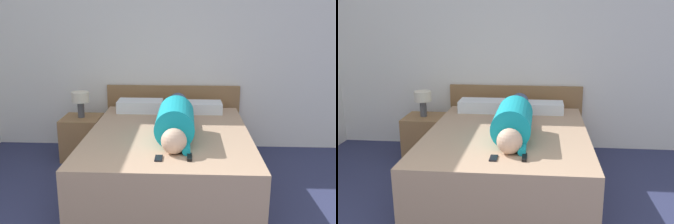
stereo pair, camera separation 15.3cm
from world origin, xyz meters
TOP-DOWN VIEW (x-y plane):
  - wall_back at (0.00, 3.68)m, footprint 5.80×0.06m
  - bed at (0.13, 2.41)m, footprint 1.63×2.09m
  - headboard at (0.13, 3.61)m, footprint 1.75×0.04m
  - nightstand at (-0.99, 3.15)m, footprint 0.47×0.47m
  - table_lamp at (-0.99, 3.15)m, footprint 0.21×0.21m
  - person_lying at (0.20, 2.37)m, footprint 0.36×1.62m
  - pillow_near_headboard at (-0.26, 3.23)m, footprint 0.55×0.30m
  - pillow_second at (0.47, 3.23)m, footprint 0.52×0.30m
  - tv_remote at (0.33, 1.69)m, footprint 0.04×0.15m
  - cell_phone at (0.08, 1.67)m, footprint 0.06×0.13m

SIDE VIEW (x-z plane):
  - nightstand at x=-0.99m, z-range 0.00..0.52m
  - bed at x=0.13m, z-range 0.00..0.58m
  - headboard at x=0.13m, z-range 0.00..0.84m
  - cell_phone at x=0.08m, z-range 0.58..0.60m
  - tv_remote at x=0.33m, z-range 0.58..0.61m
  - pillow_second at x=0.47m, z-range 0.58..0.71m
  - pillow_near_headboard at x=-0.26m, z-range 0.58..0.73m
  - person_lying at x=0.20m, z-range 0.56..0.92m
  - table_lamp at x=-0.99m, z-range 0.59..0.90m
  - wall_back at x=0.00m, z-range 0.00..2.60m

